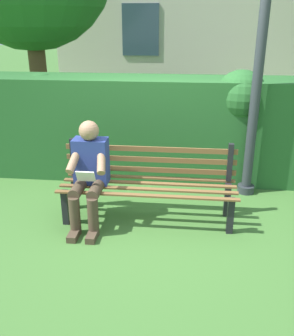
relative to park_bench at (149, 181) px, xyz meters
The scene contains 5 objects.
ground 0.46m from the park_bench, 90.00° to the left, with size 60.00×60.00×0.00m, color #3D6B2D.
park_bench is the anchor object (origin of this frame).
person_seated 0.69m from the park_bench, 16.17° to the left, with size 0.44×0.73×1.16m.
hedge_backdrop 1.38m from the park_bench, 73.26° to the right, with size 5.12×0.86×1.57m.
lamp_post 2.32m from the park_bench, 147.46° to the right, with size 0.32×0.32×3.63m.
Camera 1 is at (-0.40, 3.84, 2.18)m, focal length 40.16 mm.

